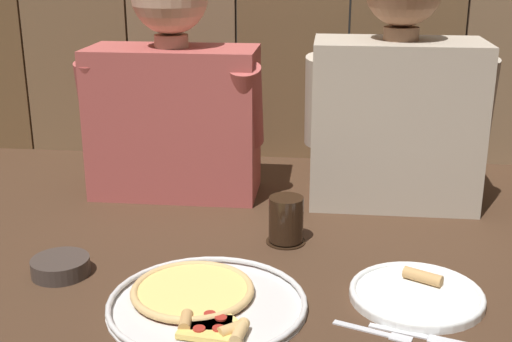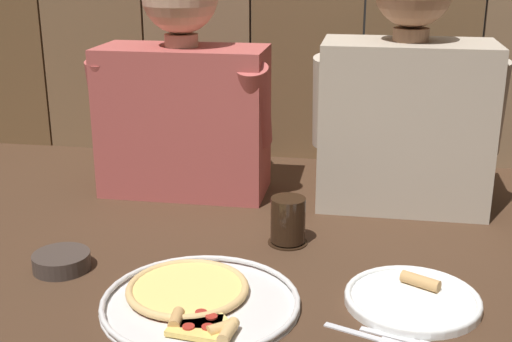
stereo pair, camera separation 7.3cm
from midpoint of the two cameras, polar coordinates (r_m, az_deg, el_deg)
ground_plane at (r=1.28m, az=-0.97°, el=-9.17°), size 3.20×3.20×0.00m
pizza_tray at (r=1.20m, az=-6.28°, el=-10.75°), size 0.35×0.35×0.03m
dinner_plate at (r=1.23m, az=11.70°, el=-10.12°), size 0.24×0.24×0.03m
drinking_glass at (r=1.41m, az=1.07°, el=-4.20°), size 0.08×0.08×0.10m
dipping_bowl at (r=1.35m, az=-17.62°, el=-7.60°), size 0.11×0.11×0.03m
table_fork at (r=1.13m, az=8.21°, el=-13.25°), size 0.13×0.06×0.01m
table_knife at (r=1.13m, az=11.63°, el=-13.38°), size 0.15×0.06×0.01m
diner_left at (r=1.66m, az=-8.23°, el=6.85°), size 0.44×0.21×0.58m
diner_right at (r=1.61m, az=10.52°, el=6.53°), size 0.42×0.21×0.60m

